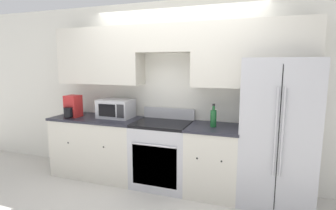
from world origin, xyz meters
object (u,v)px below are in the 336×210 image
(refrigerator, at_px, (276,132))
(bottle, at_px, (213,118))
(microwave, at_px, (116,109))
(oven_range, at_px, (162,154))

(refrigerator, bearing_deg, bottle, -173.42)
(refrigerator, height_order, bottle, refrigerator)
(refrigerator, relative_size, microwave, 3.57)
(refrigerator, bearing_deg, oven_range, -177.06)
(refrigerator, height_order, microwave, refrigerator)
(microwave, relative_size, bottle, 1.67)
(refrigerator, xyz_separation_m, bottle, (-0.77, -0.09, 0.14))
(bottle, bearing_deg, microwave, 176.27)
(oven_range, distance_m, bottle, 0.91)
(microwave, distance_m, bottle, 1.49)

